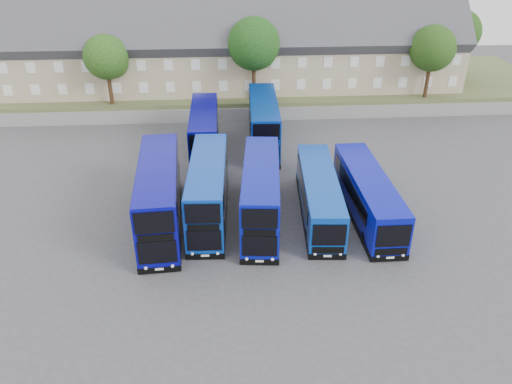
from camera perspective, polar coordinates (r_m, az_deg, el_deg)
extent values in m
plane|color=#414146|center=(36.20, -0.75, -5.23)|extent=(120.00, 120.00, 0.00)
cube|color=slate|center=(57.42, -2.16, 8.85)|extent=(70.00, 0.40, 1.50)
cube|color=#4C5932|center=(66.84, -2.49, 11.95)|extent=(80.00, 20.00, 2.00)
cube|color=tan|center=(65.82, -24.39, 12.84)|extent=(6.00, 8.00, 6.00)
cube|color=#39393E|center=(65.20, -24.93, 15.36)|extent=(6.00, 10.40, 10.40)
cube|color=brown|center=(64.09, -24.35, 18.83)|extent=(0.60, 0.90, 1.40)
cube|color=tan|center=(64.03, -19.23, 13.39)|extent=(6.00, 8.00, 6.00)
cube|color=#39393E|center=(63.39, -19.67, 15.99)|extent=(6.00, 10.40, 10.40)
cube|color=brown|center=(62.39, -18.88, 19.56)|extent=(0.60, 0.90, 1.40)
cube|color=tan|center=(62.77, -13.79, 13.86)|extent=(6.00, 8.00, 6.00)
cube|color=#39393E|center=(62.11, -14.12, 16.53)|extent=(6.00, 10.40, 10.40)
cube|color=brown|center=(61.24, -13.10, 20.14)|extent=(0.60, 0.90, 1.40)
cube|color=tan|center=(62.06, -8.17, 14.21)|extent=(6.00, 8.00, 6.00)
cube|color=#39393E|center=(61.39, -8.36, 16.92)|extent=(6.00, 10.40, 10.40)
cube|color=brown|center=(60.66, -7.13, 20.54)|extent=(0.60, 0.90, 1.40)
cube|color=tan|center=(61.92, -2.45, 14.43)|extent=(6.00, 8.00, 6.00)
cube|color=#39393E|center=(61.26, -2.51, 17.15)|extent=(6.00, 10.40, 10.40)
cube|color=brown|center=(60.67, -1.07, 20.74)|extent=(0.60, 0.90, 1.40)
cube|color=tan|center=(62.37, 3.25, 14.52)|extent=(6.00, 8.00, 6.00)
cube|color=#39393E|center=(61.71, 3.33, 17.22)|extent=(6.00, 10.40, 10.40)
cube|color=brown|center=(61.27, 4.93, 20.73)|extent=(0.60, 0.90, 1.40)
cube|color=tan|center=(63.38, 8.82, 14.47)|extent=(6.00, 8.00, 6.00)
cube|color=#39393E|center=(62.73, 9.03, 17.12)|extent=(6.00, 10.40, 10.40)
cube|color=brown|center=(62.45, 10.75, 20.52)|extent=(0.60, 0.90, 1.40)
cube|color=tan|center=(64.94, 14.16, 14.30)|extent=(6.00, 8.00, 6.00)
cube|color=#39393E|center=(64.30, 14.49, 16.88)|extent=(6.00, 10.40, 10.40)
cube|color=brown|center=(64.17, 16.29, 20.14)|extent=(0.60, 0.90, 1.40)
cube|color=tan|center=(67.00, 19.21, 14.02)|extent=(6.00, 8.00, 6.00)
cube|color=#39393E|center=(66.38, 19.63, 16.51)|extent=(6.00, 10.40, 10.40)
cube|color=brown|center=(66.38, 21.46, 19.62)|extent=(0.60, 0.90, 1.40)
cube|color=#070786|center=(37.06, -10.97, -0.24)|extent=(3.53, 12.28, 4.50)
cube|color=black|center=(38.21, -10.66, -3.26)|extent=(3.57, 12.32, 0.45)
cube|color=black|center=(32.35, -11.21, -6.80)|extent=(2.46, 0.22, 1.65)
cube|color=black|center=(31.15, -11.58, -3.49)|extent=(2.46, 0.22, 1.54)
cylinder|color=black|center=(34.98, -12.89, -6.42)|extent=(0.36, 1.02, 1.00)
cube|color=#0937A5|center=(37.64, -5.47, 0.41)|extent=(3.05, 11.48, 4.20)
cube|color=black|center=(38.70, -5.32, -2.40)|extent=(3.10, 11.52, 0.45)
cube|color=black|center=(33.19, -5.95, -5.56)|extent=(2.29, 0.15, 1.55)
cube|color=black|center=(32.08, -6.13, -2.50)|extent=(2.29, 0.15, 1.45)
cylinder|color=black|center=(35.75, -7.47, -5.03)|extent=(0.34, 1.01, 1.00)
cube|color=#08119B|center=(36.93, 0.57, -0.05)|extent=(3.64, 11.57, 4.20)
cube|color=black|center=(38.01, 0.55, -2.89)|extent=(3.68, 11.61, 0.45)
cube|color=black|center=(32.51, 0.41, -6.21)|extent=(2.28, 0.27, 1.55)
cube|color=black|center=(31.37, 0.42, -3.10)|extent=(2.28, 0.27, 1.45)
cylinder|color=black|center=(35.00, -1.41, -5.57)|extent=(0.39, 1.02, 1.00)
cube|color=#070782|center=(48.44, -5.91, 6.93)|extent=(2.53, 11.04, 4.06)
cube|color=black|center=(49.24, -5.79, 4.68)|extent=(2.57, 11.08, 0.45)
cube|color=black|center=(43.68, -6.03, 3.24)|extent=(2.21, 0.07, 1.50)
cube|color=black|center=(42.86, -6.16, 5.66)|extent=(2.21, 0.07, 1.40)
cylinder|color=black|center=(46.20, -7.26, 3.19)|extent=(0.30, 1.00, 1.00)
cube|color=#08309B|center=(50.16, 0.86, 8.04)|extent=(3.15, 11.86, 4.35)
cube|color=black|center=(50.98, 0.84, 5.70)|extent=(3.20, 11.90, 0.45)
cube|color=black|center=(45.03, 1.17, 4.35)|extent=(2.37, 0.16, 1.60)
cube|color=black|center=(44.20, 1.19, 6.88)|extent=(2.37, 0.16, 1.50)
cylinder|color=black|center=(47.50, -0.41, 4.17)|extent=(0.34, 1.01, 1.00)
cube|color=#093BA6|center=(38.34, 7.22, -0.18)|extent=(3.38, 12.24, 2.97)
cube|color=black|center=(39.10, 7.08, -2.15)|extent=(3.43, 12.28, 0.45)
cube|color=black|center=(33.07, 8.38, -4.91)|extent=(2.22, 0.22, 1.61)
cylinder|color=black|center=(35.64, 5.98, -5.05)|extent=(0.37, 1.02, 1.00)
cube|color=#090FA6|center=(38.91, 12.63, -0.17)|extent=(2.62, 12.38, 3.05)
cube|color=black|center=(39.67, 12.39, -2.16)|extent=(2.66, 12.42, 0.45)
cube|color=black|center=(33.75, 15.46, -4.89)|extent=(2.28, 0.07, 1.65)
cylinder|color=black|center=(36.04, 12.33, -5.20)|extent=(0.30, 1.00, 1.00)
cylinder|color=#382314|center=(58.70, -16.33, 11.39)|extent=(0.44, 0.44, 3.75)
sphere|color=#173C10|center=(57.85, -16.79, 14.57)|extent=(4.80, 4.80, 4.80)
sphere|color=#173C10|center=(58.28, -16.02, 14.00)|extent=(3.30, 3.30, 3.30)
cylinder|color=#382314|center=(57.87, -0.25, 12.67)|extent=(0.44, 0.44, 4.50)
sphere|color=#0E350E|center=(56.89, -0.26, 16.59)|extent=(5.76, 5.76, 5.76)
sphere|color=#0E350E|center=(57.51, 0.33, 15.81)|extent=(3.96, 3.96, 3.96)
cylinder|color=#382314|center=(62.02, 18.99, 12.01)|extent=(0.44, 0.44, 4.00)
sphere|color=#1B390F|center=(61.18, 19.53, 15.22)|extent=(5.12, 5.12, 5.12)
sphere|color=#1B390F|center=(61.94, 19.80, 14.56)|extent=(3.52, 3.52, 3.52)
cylinder|color=#382314|center=(70.58, 21.58, 13.57)|extent=(0.44, 0.44, 4.25)
sphere|color=#18390F|center=(69.81, 22.16, 16.58)|extent=(5.44, 5.44, 5.44)
sphere|color=#18390F|center=(70.57, 22.35, 15.94)|extent=(3.74, 3.74, 3.74)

